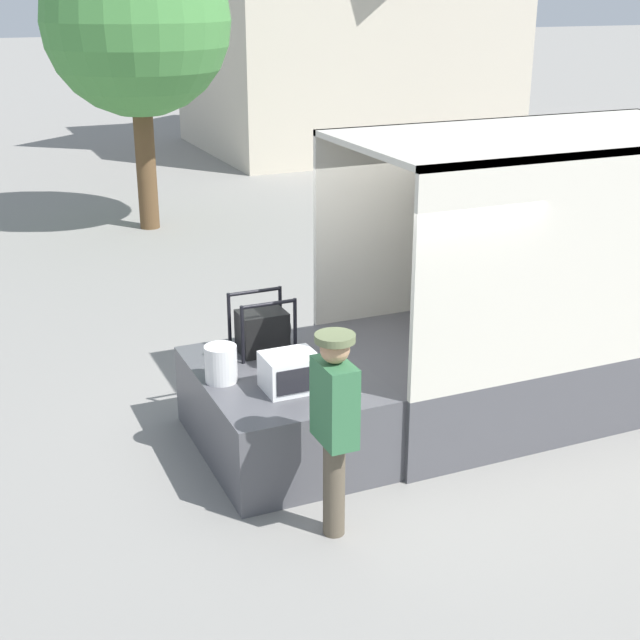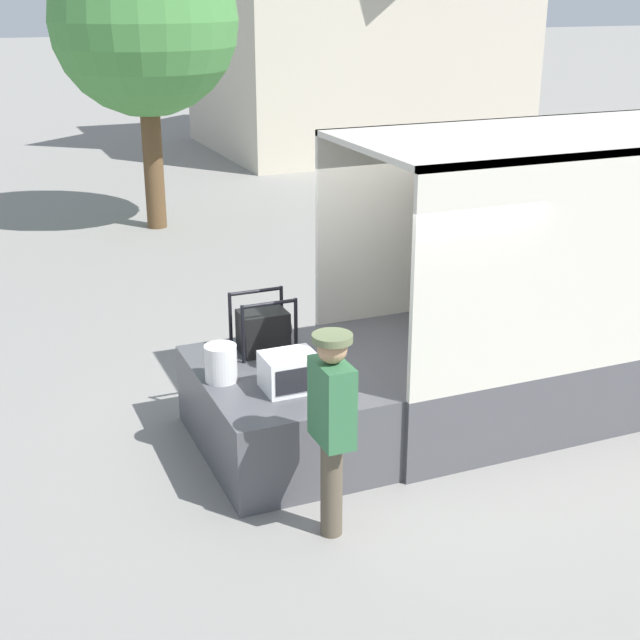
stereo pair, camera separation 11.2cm
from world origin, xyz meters
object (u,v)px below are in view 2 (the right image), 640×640
Objects in this scene: portable_generator at (264,330)px; worker_person at (332,414)px; orange_bucket at (221,363)px; street_tree at (144,22)px; microwave at (289,372)px.

worker_person is at bearing -94.43° from portable_generator.
orange_bucket is 9.40m from street_tree.
portable_generator is at bearing 85.57° from worker_person.
orange_bucket is 1.61m from worker_person.
microwave is at bearing -95.53° from portable_generator.
street_tree reaches higher than portable_generator.
orange_bucket is at bearing 106.11° from worker_person.
portable_generator is 0.80m from orange_bucket.
microwave is at bearing -39.11° from orange_bucket.
microwave is 0.82× the size of portable_generator.
street_tree is at bearing 84.66° from microwave.
orange_bucket is at bearing -139.58° from portable_generator.
worker_person is (-0.16, -2.06, 0.05)m from portable_generator.
orange_bucket is (-0.60, -0.52, -0.05)m from portable_generator.
microwave is 0.94m from portable_generator.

